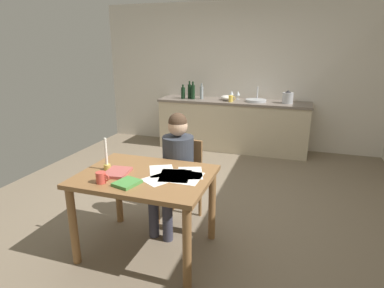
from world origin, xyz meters
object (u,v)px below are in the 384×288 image
(person_seated, at_px, (175,164))
(stovetop_kettle, at_px, (288,97))
(bottle_oil, at_px, (183,93))
(bottle_wine_red, at_px, (193,92))
(book_cookery, at_px, (117,172))
(bottle_vinegar, at_px, (190,91))
(book_magazine, at_px, (127,183))
(sink_unit, at_px, (256,100))
(mixing_bowl, at_px, (226,98))
(bottle_sauce, at_px, (202,92))
(chair_at_table, at_px, (182,176))
(teacup_on_counter, at_px, (231,99))
(wine_glass_by_kettle, at_px, (232,93))
(dining_table, at_px, (146,187))
(wine_glass_near_sink, at_px, (238,93))
(candlestick, at_px, (107,161))
(coffee_mug, at_px, (101,178))

(person_seated, distance_m, stovetop_kettle, 2.96)
(bottle_oil, relative_size, bottle_wine_red, 0.82)
(book_cookery, relative_size, bottle_vinegar, 0.78)
(book_magazine, xyz_separation_m, sink_unit, (0.55, 3.55, 0.15))
(book_magazine, xyz_separation_m, book_cookery, (-0.19, 0.17, 0.00))
(person_seated, distance_m, mixing_bowl, 2.80)
(bottle_sauce, relative_size, mixing_bowl, 1.43)
(chair_at_table, relative_size, teacup_on_counter, 7.36)
(bottle_sauce, height_order, wine_glass_by_kettle, bottle_sauce)
(book_cookery, xyz_separation_m, stovetop_kettle, (1.28, 3.37, 0.23))
(dining_table, relative_size, bottle_oil, 4.44)
(dining_table, bearing_deg, wine_glass_near_sink, 87.21)
(bottle_wine_red, bearing_deg, candlestick, -85.59)
(wine_glass_near_sink, height_order, wine_glass_by_kettle, same)
(chair_at_table, xyz_separation_m, bottle_wine_red, (-0.72, 2.57, 0.55))
(bottle_vinegar, height_order, teacup_on_counter, bottle_vinegar)
(bottle_wine_red, distance_m, wine_glass_by_kettle, 0.71)
(coffee_mug, bearing_deg, chair_at_table, 69.82)
(bottle_oil, height_order, bottle_wine_red, bottle_wine_red)
(dining_table, height_order, bottle_oil, bottle_oil)
(chair_at_table, relative_size, candlestick, 2.92)
(coffee_mug, xyz_separation_m, bottle_oil, (-0.56, 3.51, 0.21))
(sink_unit, height_order, bottle_wine_red, bottle_wine_red)
(coffee_mug, bearing_deg, wine_glass_by_kettle, 85.31)
(coffee_mug, bearing_deg, dining_table, 47.58)
(candlestick, height_order, bottle_vinegar, bottle_vinegar)
(bottle_oil, distance_m, wine_glass_near_sink, 1.00)
(bottle_sauce, height_order, mixing_bowl, bottle_sauce)
(dining_table, height_order, bottle_sauce, bottle_sauce)
(bottle_vinegar, relative_size, wine_glass_near_sink, 2.06)
(person_seated, relative_size, sink_unit, 3.32)
(bottle_wine_red, xyz_separation_m, mixing_bowl, (0.61, 0.06, -0.09))
(chair_at_table, bearing_deg, wine_glass_by_kettle, 90.85)
(wine_glass_near_sink, xyz_separation_m, wine_glass_by_kettle, (-0.12, 0.00, 0.00))
(chair_at_table, distance_m, sink_unit, 2.71)
(bottle_oil, bearing_deg, dining_table, -75.93)
(stovetop_kettle, bearing_deg, wine_glass_by_kettle, 171.37)
(bottle_vinegar, height_order, wine_glass_by_kettle, bottle_vinegar)
(sink_unit, bearing_deg, mixing_bowl, -179.45)
(bottle_sauce, bearing_deg, book_magazine, -83.03)
(person_seated, xyz_separation_m, stovetop_kettle, (0.96, 2.79, 0.32))
(chair_at_table, distance_m, mixing_bowl, 2.68)
(dining_table, bearing_deg, book_cookery, -164.10)
(bottle_oil, xyz_separation_m, teacup_on_counter, (0.91, -0.07, -0.05))
(chair_at_table, distance_m, bottle_vinegar, 2.80)
(chair_at_table, bearing_deg, candlestick, -124.61)
(book_cookery, relative_size, sink_unit, 0.68)
(candlestick, bearing_deg, bottle_vinegar, 95.77)
(coffee_mug, relative_size, stovetop_kettle, 0.53)
(wine_glass_near_sink, distance_m, wine_glass_by_kettle, 0.12)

